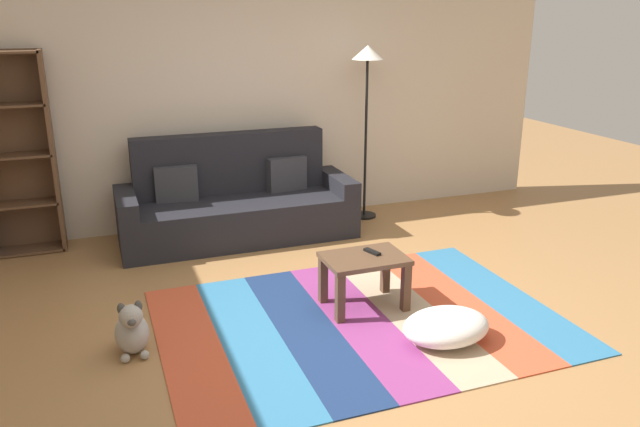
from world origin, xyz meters
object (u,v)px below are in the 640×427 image
(pouf, at_px, (446,327))
(dog, at_px, (132,331))
(coffee_table, at_px, (364,268))
(couch, at_px, (237,204))
(tv_remote, at_px, (372,252))
(standing_lamp, at_px, (367,76))

(pouf, xyz_separation_m, dog, (-1.99, 0.61, 0.04))
(pouf, bearing_deg, coffee_table, 113.50)
(dog, bearing_deg, couch, 59.33)
(coffee_table, bearing_deg, tv_remote, 27.15)
(coffee_table, bearing_deg, standing_lamp, 65.78)
(coffee_table, relative_size, pouf, 0.99)
(standing_lamp, bearing_deg, dog, -141.17)
(couch, relative_size, pouf, 3.69)
(couch, relative_size, tv_remote, 15.07)
(dog, distance_m, standing_lamp, 3.60)
(dog, xyz_separation_m, tv_remote, (1.77, 0.12, 0.26))
(pouf, bearing_deg, dog, 163.09)
(standing_lamp, relative_size, tv_remote, 12.09)
(coffee_table, xyz_separation_m, standing_lamp, (0.90, 2.01, 1.19))
(dog, relative_size, standing_lamp, 0.22)
(coffee_table, xyz_separation_m, pouf, (0.30, -0.69, -0.20))
(dog, height_order, tv_remote, tv_remote)
(pouf, bearing_deg, tv_remote, 106.67)
(pouf, xyz_separation_m, tv_remote, (-0.22, 0.73, 0.30))
(couch, distance_m, dog, 2.27)
(couch, bearing_deg, tv_remote, -71.24)
(couch, xyz_separation_m, dog, (-1.16, -1.95, -0.18))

